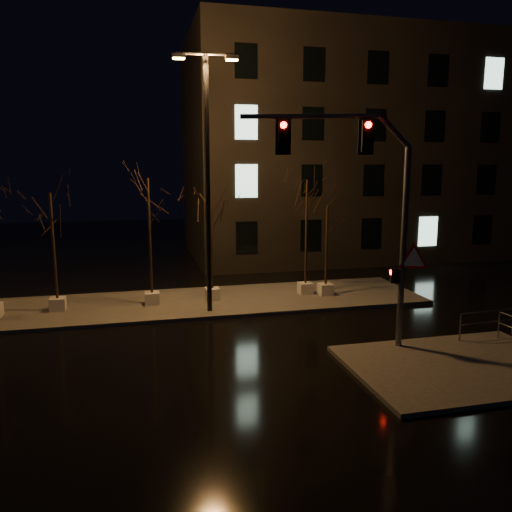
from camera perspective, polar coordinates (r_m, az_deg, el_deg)
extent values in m
plane|color=black|center=(17.81, -5.36, -10.64)|extent=(90.00, 90.00, 0.00)
cube|color=#44423D|center=(23.46, -7.48, -5.35)|extent=(22.00, 5.00, 0.15)
cube|color=#44423D|center=(17.43, 22.30, -11.60)|extent=(7.00, 5.00, 0.15)
cube|color=black|center=(38.17, 11.98, 11.73)|extent=(25.00, 12.00, 15.00)
cube|color=beige|center=(23.43, -21.71, -5.12)|extent=(0.65, 0.65, 0.55)
cylinder|color=black|center=(22.93, -22.13, 1.02)|extent=(0.11, 0.11, 4.53)
cube|color=beige|center=(23.22, -11.78, -4.74)|extent=(0.65, 0.65, 0.55)
cylinder|color=black|center=(22.67, -12.04, 2.21)|extent=(0.11, 0.11, 5.13)
cube|color=beige|center=(23.61, -5.03, -4.31)|extent=(0.65, 0.65, 0.55)
cylinder|color=black|center=(23.13, -5.12, 1.46)|extent=(0.11, 0.11, 4.25)
cube|color=beige|center=(24.68, 5.65, -3.68)|extent=(0.65, 0.65, 0.55)
cylinder|color=black|center=(24.17, 5.76, 2.72)|extent=(0.11, 0.11, 5.01)
cube|color=beige|center=(24.61, 7.94, -3.78)|extent=(0.65, 0.65, 0.55)
cylinder|color=black|center=(24.18, 8.06, 1.26)|extent=(0.11, 0.11, 3.83)
cylinder|color=#54565C|center=(17.57, 16.47, 0.73)|extent=(0.20, 0.20, 6.82)
cylinder|color=#54565C|center=(16.86, 6.21, 15.59)|extent=(4.44, 1.30, 0.16)
cube|color=black|center=(17.07, 12.58, 13.24)|extent=(0.39, 0.33, 1.02)
cube|color=black|center=(16.76, 3.14, 13.52)|extent=(0.39, 0.33, 1.02)
cube|color=black|center=(17.67, 15.54, -2.17)|extent=(0.29, 0.26, 0.51)
cone|color=red|center=(17.67, 17.53, -0.40)|extent=(1.15, 0.33, 1.18)
sphere|color=#FF0C07|center=(17.41, 17.16, 14.10)|extent=(0.20, 0.20, 0.20)
cylinder|color=black|center=(21.02, -5.54, 7.74)|extent=(0.21, 0.21, 10.58)
cylinder|color=black|center=(21.46, -5.80, 21.99)|extent=(2.33, 0.33, 0.11)
cube|color=yellow|center=(21.41, -8.83, 21.52)|extent=(0.56, 0.35, 0.21)
cube|color=yellow|center=(21.50, -2.76, 21.58)|extent=(0.56, 0.35, 0.21)
cylinder|color=#54565C|center=(19.49, 22.30, -7.60)|extent=(0.05, 0.05, 0.94)
cylinder|color=#54565C|center=(20.07, 25.00, -5.74)|extent=(2.30, 0.14, 0.04)
cylinder|color=#54565C|center=(20.18, 24.91, -6.88)|extent=(2.30, 0.14, 0.04)
cylinder|color=#54565C|center=(20.40, 25.99, -7.14)|extent=(0.05, 0.05, 0.91)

